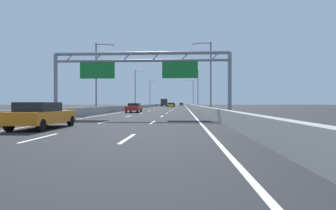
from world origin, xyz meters
The scene contains 52 objects.
ground_plane centered at (0.00, 100.00, 0.00)m, with size 260.00×260.00×0.00m, color #262628.
lane_dash_left_1 centered at (-1.80, 12.50, 0.01)m, with size 0.16×3.00×0.01m, color white.
lane_dash_left_2 centered at (-1.80, 21.50, 0.01)m, with size 0.16×3.00×0.01m, color white.
lane_dash_left_3 centered at (-1.80, 30.50, 0.01)m, with size 0.16×3.00×0.01m, color white.
lane_dash_left_4 centered at (-1.80, 39.50, 0.01)m, with size 0.16×3.00×0.01m, color white.
lane_dash_left_5 centered at (-1.80, 48.50, 0.01)m, with size 0.16×3.00×0.01m, color white.
lane_dash_left_6 centered at (-1.80, 57.50, 0.01)m, with size 0.16×3.00×0.01m, color white.
lane_dash_left_7 centered at (-1.80, 66.50, 0.01)m, with size 0.16×3.00×0.01m, color white.
lane_dash_left_8 centered at (-1.80, 75.50, 0.01)m, with size 0.16×3.00×0.01m, color white.
lane_dash_left_9 centered at (-1.80, 84.50, 0.01)m, with size 0.16×3.00×0.01m, color white.
lane_dash_left_10 centered at (-1.80, 93.50, 0.01)m, with size 0.16×3.00×0.01m, color white.
lane_dash_left_11 centered at (-1.80, 102.50, 0.01)m, with size 0.16×3.00×0.01m, color white.
lane_dash_left_12 centered at (-1.80, 111.50, 0.01)m, with size 0.16×3.00×0.01m, color white.
lane_dash_left_13 centered at (-1.80, 120.50, 0.01)m, with size 0.16×3.00×0.01m, color white.
lane_dash_left_14 centered at (-1.80, 129.50, 0.01)m, with size 0.16×3.00×0.01m, color white.
lane_dash_left_15 centered at (-1.80, 138.50, 0.01)m, with size 0.16×3.00×0.01m, color white.
lane_dash_left_16 centered at (-1.80, 147.50, 0.01)m, with size 0.16×3.00×0.01m, color white.
lane_dash_left_17 centered at (-1.80, 156.50, 0.01)m, with size 0.16×3.00×0.01m, color white.
lane_dash_right_1 centered at (1.80, 12.50, 0.01)m, with size 0.16×3.00×0.01m, color white.
lane_dash_right_2 centered at (1.80, 21.50, 0.01)m, with size 0.16×3.00×0.01m, color white.
lane_dash_right_3 centered at (1.80, 30.50, 0.01)m, with size 0.16×3.00×0.01m, color white.
lane_dash_right_4 centered at (1.80, 39.50, 0.01)m, with size 0.16×3.00×0.01m, color white.
lane_dash_right_5 centered at (1.80, 48.50, 0.01)m, with size 0.16×3.00×0.01m, color white.
lane_dash_right_6 centered at (1.80, 57.50, 0.01)m, with size 0.16×3.00×0.01m, color white.
lane_dash_right_7 centered at (1.80, 66.50, 0.01)m, with size 0.16×3.00×0.01m, color white.
lane_dash_right_8 centered at (1.80, 75.50, 0.01)m, with size 0.16×3.00×0.01m, color white.
lane_dash_right_9 centered at (1.80, 84.50, 0.01)m, with size 0.16×3.00×0.01m, color white.
lane_dash_right_10 centered at (1.80, 93.50, 0.01)m, with size 0.16×3.00×0.01m, color white.
lane_dash_right_11 centered at (1.80, 102.50, 0.01)m, with size 0.16×3.00×0.01m, color white.
lane_dash_right_12 centered at (1.80, 111.50, 0.01)m, with size 0.16×3.00×0.01m, color white.
lane_dash_right_13 centered at (1.80, 120.50, 0.01)m, with size 0.16×3.00×0.01m, color white.
lane_dash_right_14 centered at (1.80, 129.50, 0.01)m, with size 0.16×3.00×0.01m, color white.
lane_dash_right_15 centered at (1.80, 138.50, 0.01)m, with size 0.16×3.00×0.01m, color white.
lane_dash_right_16 centered at (1.80, 147.50, 0.01)m, with size 0.16×3.00×0.01m, color white.
lane_dash_right_17 centered at (1.80, 156.50, 0.01)m, with size 0.16×3.00×0.01m, color white.
edge_line_left centered at (-5.25, 88.00, 0.01)m, with size 0.16×176.00×0.01m, color white.
edge_line_right centered at (5.25, 88.00, 0.01)m, with size 0.16×176.00×0.01m, color white.
barrier_left centered at (-6.90, 110.00, 0.47)m, with size 0.45×220.00×0.95m.
barrier_right centered at (6.90, 110.00, 0.47)m, with size 0.45×220.00×0.95m.
sign_gantry centered at (-0.06, 27.71, 4.84)m, with size 17.24×0.36×6.36m.
streetlamp_left_mid centered at (-7.47, 37.87, 5.40)m, with size 2.58×0.28×9.50m.
streetlamp_right_mid centered at (7.47, 37.87, 5.40)m, with size 2.58×0.28×9.50m.
streetlamp_left_far centered at (-7.47, 68.08, 5.40)m, with size 2.58×0.28×9.50m.
streetlamp_right_far centered at (7.47, 68.08, 5.40)m, with size 2.58×0.28×9.50m.
streetlamp_left_distant centered at (-7.47, 98.29, 5.40)m, with size 2.58×0.28×9.50m.
streetlamp_right_distant centered at (7.47, 98.29, 5.40)m, with size 2.58×0.28×9.50m.
black_car centered at (0.11, 104.51, 0.78)m, with size 1.89×4.19×1.55m.
red_car centered at (-3.37, 42.44, 0.73)m, with size 1.87×4.43×1.39m.
green_car centered at (3.38, 129.09, 0.78)m, with size 1.78×4.29×1.52m.
orange_car centered at (-3.82, 16.48, 0.76)m, with size 1.86×4.65×1.47m.
yellow_car centered at (-0.22, 95.58, 0.77)m, with size 1.84×4.55×1.50m.
box_truck centered at (-3.53, 112.41, 1.69)m, with size 2.35×8.32×3.09m.
Camera 1 is at (3.99, 1.81, 1.43)m, focal length 29.00 mm.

